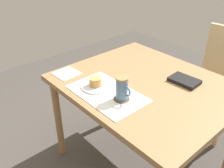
{
  "coord_description": "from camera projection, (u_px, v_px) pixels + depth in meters",
  "views": [
    {
      "loc": [
        0.87,
        -1.06,
        1.5
      ],
      "look_at": [
        -0.07,
        -0.23,
        0.76
      ],
      "focal_mm": 40.0,
      "sensor_mm": 36.0,
      "label": 1
    }
  ],
  "objects": [
    {
      "name": "coffee_coaster",
      "position": [
        122.0,
        99.0,
        1.41
      ],
      "size": [
        0.09,
        0.09,
        0.0
      ],
      "primitive_type": "cylinder",
      "color": "brown",
      "rests_on": "placemat"
    },
    {
      "name": "pastry",
      "position": [
        96.0,
        82.0,
        1.5
      ],
      "size": [
        0.07,
        0.07,
        0.05
      ],
      "primitive_type": "cylinder",
      "color": "tan",
      "rests_on": "pastry_plate"
    },
    {
      "name": "dining_table",
      "position": [
        145.0,
        93.0,
        1.61
      ],
      "size": [
        1.07,
        0.9,
        0.71
      ],
      "color": "#997047",
      "rests_on": "ground_plane"
    },
    {
      "name": "ground_plane",
      "position": [
        140.0,
        162.0,
        1.94
      ],
      "size": [
        4.4,
        4.4,
        0.02
      ],
      "primitive_type": "cube",
      "color": "#47423D"
    },
    {
      "name": "coffee_mug",
      "position": [
        122.0,
        88.0,
        1.37
      ],
      "size": [
        0.1,
        0.07,
        0.14
      ],
      "color": "slate",
      "rests_on": "coffee_coaster"
    },
    {
      "name": "pastry_plate",
      "position": [
        96.0,
        86.0,
        1.52
      ],
      "size": [
        0.18,
        0.18,
        0.01
      ],
      "primitive_type": "cylinder",
      "color": "white",
      "rests_on": "placemat"
    },
    {
      "name": "small_book",
      "position": [
        184.0,
        81.0,
        1.57
      ],
      "size": [
        0.19,
        0.13,
        0.02
      ],
      "primitive_type": "cube",
      "rotation": [
        0.0,
        0.0,
        0.06
      ],
      "color": "black",
      "rests_on": "dining_table"
    },
    {
      "name": "wooden_chair",
      "position": [
        218.0,
        77.0,
        2.1
      ],
      "size": [
        0.46,
        0.46,
        0.88
      ],
      "rotation": [
        0.0,
        0.0,
        3.24
      ],
      "color": "#D1B27F",
      "rests_on": "ground_plane"
    },
    {
      "name": "placemat",
      "position": [
        107.0,
        93.0,
        1.46
      ],
      "size": [
        0.47,
        0.28,
        0.0
      ],
      "primitive_type": "cube",
      "color": "white",
      "rests_on": "dining_table"
    },
    {
      "name": "paper_napkin",
      "position": [
        67.0,
        73.0,
        1.67
      ],
      "size": [
        0.16,
        0.16,
        0.0
      ],
      "primitive_type": "cube",
      "rotation": [
        0.0,
        0.0,
        0.06
      ],
      "color": "white",
      "rests_on": "dining_table"
    }
  ]
}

